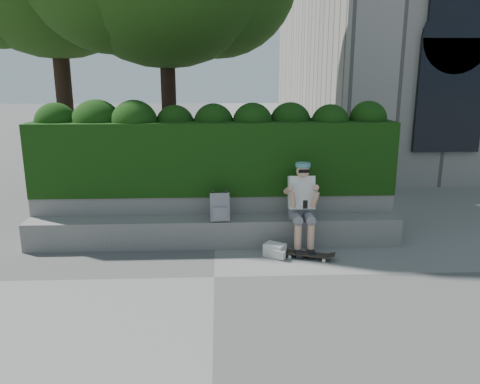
{
  "coord_description": "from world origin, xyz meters",
  "views": [
    {
      "loc": [
        0.08,
        -5.94,
        2.7
      ],
      "look_at": [
        0.4,
        1.0,
        0.95
      ],
      "focal_mm": 35.0,
      "sensor_mm": 36.0,
      "label": 1
    }
  ],
  "objects_px": {
    "backpack_ground": "(275,250)",
    "backpack_plaid": "(220,207)",
    "person": "(302,202)",
    "skateboard": "(307,254)"
  },
  "relations": [
    {
      "from": "person",
      "to": "backpack_ground",
      "type": "xyz_separation_m",
      "value": [
        -0.45,
        -0.34,
        -0.65
      ]
    },
    {
      "from": "person",
      "to": "backpack_plaid",
      "type": "relative_size",
      "value": 3.11
    },
    {
      "from": "backpack_plaid",
      "to": "backpack_ground",
      "type": "distance_m",
      "value": 1.1
    },
    {
      "from": "skateboard",
      "to": "backpack_ground",
      "type": "bearing_deg",
      "value": -174.81
    },
    {
      "from": "skateboard",
      "to": "backpack_ground",
      "type": "xyz_separation_m",
      "value": [
        -0.48,
        0.12,
        0.03
      ]
    },
    {
      "from": "backpack_ground",
      "to": "backpack_plaid",
      "type": "bearing_deg",
      "value": -171.98
    },
    {
      "from": "person",
      "to": "skateboard",
      "type": "distance_m",
      "value": 0.83
    },
    {
      "from": "backpack_plaid",
      "to": "person",
      "type": "bearing_deg",
      "value": -7.22
    },
    {
      "from": "backpack_plaid",
      "to": "skateboard",
      "type": "bearing_deg",
      "value": -25.77
    },
    {
      "from": "skateboard",
      "to": "backpack_plaid",
      "type": "bearing_deg",
      "value": 176.48
    }
  ]
}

